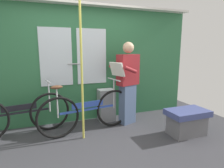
{
  "coord_description": "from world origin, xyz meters",
  "views": [
    {
      "loc": [
        -0.83,
        -2.72,
        1.49
      ],
      "look_at": [
        0.36,
        0.44,
        0.86
      ],
      "focal_mm": 30.47,
      "sensor_mm": 36.0,
      "label": 1
    }
  ],
  "objects": [
    {
      "name": "bicycle_leaning_behind",
      "position": [
        -1.23,
        0.71,
        0.38
      ],
      "size": [
        1.69,
        0.46,
        0.92
      ],
      "rotation": [
        0.0,
        0.0,
        0.16
      ],
      "color": "black",
      "rests_on": "ground_plane"
    },
    {
      "name": "bench_seat_corner",
      "position": [
        1.49,
        -0.25,
        0.24
      ],
      "size": [
        0.7,
        0.44,
        0.45
      ],
      "color": "#3D477F",
      "rests_on": "ground_plane"
    },
    {
      "name": "trash_bin_by_wall",
      "position": [
        0.4,
        0.89,
        0.33
      ],
      "size": [
        0.33,
        0.28,
        0.66
      ],
      "primitive_type": "cube",
      "color": "gray",
      "rests_on": "ground_plane"
    },
    {
      "name": "ground_plane",
      "position": [
        0.0,
        0.0,
        -0.02
      ],
      "size": [
        5.72,
        3.82,
        0.04
      ],
      "primitive_type": "cube",
      "color": "#38383D"
    },
    {
      "name": "handrail_pole",
      "position": [
        -0.23,
        0.24,
        1.14
      ],
      "size": [
        0.04,
        0.04,
        2.29
      ],
      "primitive_type": "cylinder",
      "color": "#C6C14C",
      "rests_on": "ground_plane"
    },
    {
      "name": "train_door_wall",
      "position": [
        -0.01,
        1.1,
        1.22
      ],
      "size": [
        4.72,
        0.28,
        2.33
      ],
      "color": "#2D6B42",
      "rests_on": "ground_plane"
    },
    {
      "name": "bicycle_near_door",
      "position": [
        -0.1,
        0.47,
        0.38
      ],
      "size": [
        1.77,
        0.46,
        0.93
      ],
      "rotation": [
        0.0,
        0.0,
        0.16
      ],
      "color": "black",
      "rests_on": "ground_plane"
    },
    {
      "name": "passenger_reading_newspaper",
      "position": [
        0.74,
        0.6,
        0.85
      ],
      "size": [
        0.61,
        0.54,
        1.61
      ],
      "rotation": [
        0.0,
        0.0,
        3.47
      ],
      "color": "slate",
      "rests_on": "ground_plane"
    }
  ]
}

